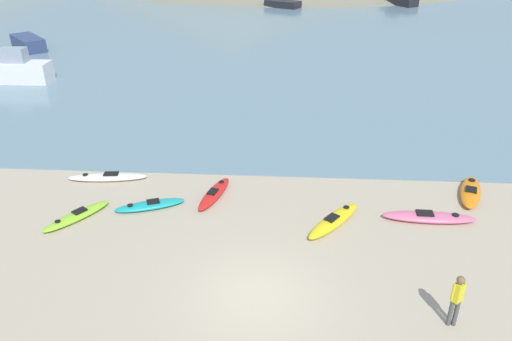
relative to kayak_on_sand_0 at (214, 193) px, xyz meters
The scene contains 14 objects.
ground_plane 6.03m from the kayak_on_sand_0, 70.30° to the right, with size 400.00×400.00×0.00m, color tan.
bay_water 36.94m from the kayak_on_sand_0, 86.84° to the left, with size 160.00×70.00×0.06m, color slate.
kayak_on_sand_0 is the anchor object (origin of this frame).
kayak_on_sand_1 4.90m from the kayak_on_sand_0, 20.54° to the right, with size 2.33×2.82×0.39m.
kayak_on_sand_2 5.20m from the kayak_on_sand_0, 158.06° to the right, with size 2.09×2.57×0.31m.
kayak_on_sand_3 4.83m from the kayak_on_sand_0, 166.51° to the left, with size 3.37×0.99×0.32m.
kayak_on_sand_4 2.54m from the kayak_on_sand_0, 156.83° to the right, with size 2.70×1.56×0.29m.
kayak_on_sand_5 8.18m from the kayak_on_sand_0, ahead, with size 3.39×0.83×0.34m.
kayak_on_sand_6 10.22m from the kayak_on_sand_0, ahead, with size 1.62×2.82×0.38m.
person_near_foreground 9.90m from the kayak_on_sand_0, 41.33° to the right, with size 0.33×0.29×1.65m.
moored_boat_0 46.35m from the kayak_on_sand_0, 87.52° to the left, with size 4.62×3.76×0.80m.
moored_boat_1 29.99m from the kayak_on_sand_0, 128.85° to the left, with size 4.06×4.23×1.04m.
moored_boat_2 21.29m from the kayak_on_sand_0, 137.52° to the left, with size 5.52×1.60×2.26m.
moored_boat_3 52.12m from the kayak_on_sand_0, 71.77° to the left, with size 4.55×5.64×1.54m.
Camera 1 is at (0.71, -11.39, 9.96)m, focal length 35.00 mm.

